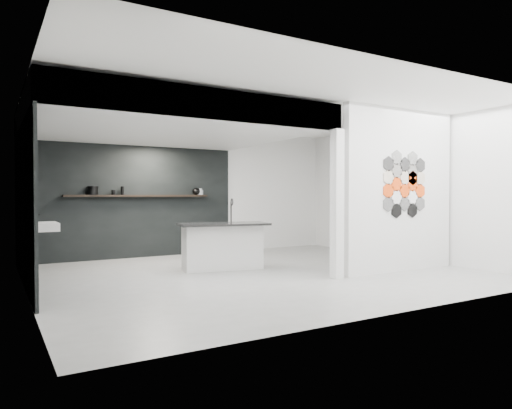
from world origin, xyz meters
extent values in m
cube|color=gray|center=(0.00, 0.00, -0.01)|extent=(7.00, 6.00, 0.01)
cube|color=silver|center=(2.23, -1.00, 1.40)|extent=(2.45, 0.15, 2.80)
cube|color=black|center=(-1.30, 2.97, 1.18)|extent=(4.40, 0.04, 2.35)
cube|color=black|center=(-3.47, 1.00, 1.18)|extent=(0.04, 4.00, 2.35)
cube|color=silver|center=(-1.30, 1.00, 2.55)|extent=(4.40, 4.00, 0.40)
cube|color=silver|center=(0.82, -1.00, 1.18)|extent=(0.16, 0.16, 2.35)
cube|color=silver|center=(-1.30, -0.92, 2.55)|extent=(4.40, 0.16, 0.40)
cube|color=silver|center=(-3.24, 0.80, 0.85)|extent=(0.40, 0.60, 0.12)
cube|color=black|center=(-1.20, 2.87, 1.30)|extent=(3.00, 0.15, 0.04)
cube|color=silver|center=(-0.35, 0.70, 0.39)|extent=(1.44, 0.75, 0.79)
cube|color=black|center=(-0.37, 0.63, 0.80)|extent=(1.66, 0.96, 0.04)
cube|color=black|center=(-0.12, 0.71, 0.82)|extent=(0.47, 0.42, 0.01)
cylinder|color=black|center=(-0.09, 0.89, 1.01)|extent=(0.03, 0.03, 0.37)
torus|color=black|center=(-0.10, 0.83, 1.19)|extent=(0.04, 0.13, 0.13)
cylinder|color=black|center=(-2.15, 2.87, 1.40)|extent=(0.26, 0.26, 0.17)
ellipsoid|color=black|center=(0.06, 2.87, 1.40)|extent=(0.19, 0.19, 0.16)
cylinder|color=gray|center=(0.15, 2.87, 1.37)|extent=(0.16, 0.16, 0.10)
cylinder|color=gray|center=(0.15, 2.87, 1.39)|extent=(0.11, 0.11, 0.14)
cylinder|color=black|center=(-1.57, 2.87, 1.41)|extent=(0.08, 0.08, 0.17)
cylinder|color=black|center=(-1.75, 2.87, 1.37)|extent=(0.10, 0.10, 0.10)
cylinder|color=black|center=(1.86, -1.09, 1.16)|extent=(0.26, 0.02, 0.26)
cylinder|color=#F2450C|center=(1.86, -1.09, 1.39)|extent=(0.26, 0.02, 0.26)
cylinder|color=beige|center=(1.86, -1.09, 1.61)|extent=(0.26, 0.02, 0.26)
cylinder|color=#2D2D2D|center=(1.86, -1.09, 1.84)|extent=(0.26, 0.02, 0.26)
cylinder|color=black|center=(2.06, -1.09, 1.05)|extent=(0.26, 0.02, 0.26)
cylinder|color=white|center=(2.06, -1.09, 1.27)|extent=(0.26, 0.02, 0.26)
cylinder|color=#F2450C|center=(2.06, -1.09, 1.50)|extent=(0.26, 0.02, 0.26)
cylinder|color=#66635E|center=(2.06, -1.09, 1.73)|extent=(0.26, 0.02, 0.26)
cylinder|color=silver|center=(2.06, -1.09, 1.95)|extent=(0.26, 0.02, 0.26)
cylinder|color=black|center=(2.25, -1.09, 1.16)|extent=(0.26, 0.02, 0.26)
cylinder|color=#F2450C|center=(2.25, -1.09, 1.39)|extent=(0.26, 0.02, 0.26)
cylinder|color=beige|center=(2.25, -1.09, 1.61)|extent=(0.26, 0.02, 0.26)
cylinder|color=#2D2D2D|center=(2.25, -1.09, 1.84)|extent=(0.26, 0.02, 0.26)
cylinder|color=black|center=(2.44, -1.09, 1.05)|extent=(0.26, 0.02, 0.26)
cylinder|color=white|center=(2.44, -1.09, 1.27)|extent=(0.26, 0.02, 0.26)
cylinder|color=#F2450C|center=(2.44, -1.09, 1.50)|extent=(0.26, 0.02, 0.26)
cylinder|color=#66635E|center=(2.44, -1.09, 1.73)|extent=(0.26, 0.02, 0.26)
cylinder|color=silver|center=(2.44, -1.09, 1.95)|extent=(0.26, 0.02, 0.26)
cylinder|color=black|center=(2.64, -1.09, 1.16)|extent=(0.26, 0.02, 0.26)
cylinder|color=#F2450C|center=(2.64, -1.09, 1.39)|extent=(0.26, 0.02, 0.26)
cylinder|color=beige|center=(2.64, -1.09, 1.61)|extent=(0.26, 0.02, 0.26)
cylinder|color=#2D2D2D|center=(2.64, -1.09, 1.84)|extent=(0.26, 0.02, 0.26)
cylinder|color=#F2450C|center=(2.44, -1.09, 1.61)|extent=(0.26, 0.02, 0.26)
camera|label=1|loc=(-3.91, -6.55, 1.32)|focal=32.00mm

